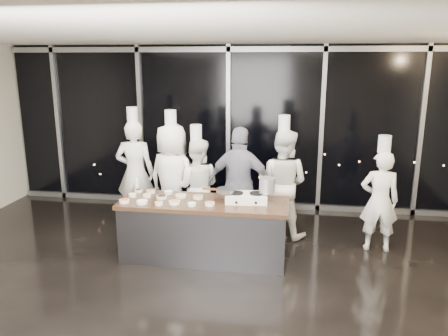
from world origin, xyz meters
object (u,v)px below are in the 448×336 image
Objects in this scene: stock_pot at (267,185)px; chef_left at (172,179)px; stove at (246,197)px; chef_far_left at (135,172)px; demo_counter at (204,230)px; guest at (240,184)px; chef_side at (379,200)px; chef_center at (197,186)px; chef_right at (282,183)px; frying_pan at (225,190)px.

chef_left is at bearing 153.21° from stock_pot.
stock_pot is 0.11× the size of chef_left.
stove is 2.42m from chef_far_left.
demo_counter is 1.31× the size of guest.
chef_side is (4.11, -0.53, -0.14)m from chef_far_left.
chef_center is at bearing 0.23° from guest.
chef_right is at bearing -147.33° from guest.
chef_side is (2.30, 0.67, -0.25)m from frying_pan.
chef_left is at bearing -3.55° from chef_side.
chef_left is 1.85m from chef_right.
guest is (0.44, 0.83, 0.49)m from demo_counter.
chef_right is at bearing 47.59° from frying_pan.
demo_counter is 2.02m from chef_far_left.
chef_side reaches higher than stove.
stove is at bearing 6.69° from demo_counter.
chef_right is at bearing 78.50° from stock_pot.
chef_right reaches higher than stove.
chef_far_left reaches higher than stock_pot.
chef_left reaches higher than frying_pan.
chef_left is at bearing 134.82° from frying_pan.
demo_counter is at bearing -178.16° from stove.
stove is at bearing 82.57° from chef_right.
stock_pot is 2.67m from chef_far_left.
demo_counter is 1.31× the size of chef_center.
stove is at bearing 18.28° from chef_side.
frying_pan reaches higher than demo_counter.
guest is at bearing -2.73° from chef_side.
chef_right reaches higher than demo_counter.
stock_pot reaches higher than stove.
chef_right is at bearing 44.69° from demo_counter.
guest reaches higher than stock_pot.
frying_pan is (0.31, 0.06, 0.61)m from demo_counter.
chef_right is (1.11, 1.10, 0.47)m from demo_counter.
stock_pot is (0.91, 0.11, 0.70)m from demo_counter.
frying_pan is 0.27× the size of chef_center.
chef_left is 1.03× the size of chef_right.
chef_left is (-0.73, 0.94, 0.50)m from demo_counter.
chef_center is 0.92× the size of chef_right.
chef_far_left is 1.99m from guest.
stove is at bearing 145.85° from chef_far_left.
demo_counter is 3.92× the size of stove.
guest is 0.72m from chef_right.
chef_side is at bearing 13.29° from stove.
demo_counter is at bearing 62.97° from chef_right.
chef_center is at bearing -155.19° from chef_left.
chef_far_left is 1.00× the size of chef_left.
chef_left is (-1.64, 0.83, -0.20)m from stock_pot.
chef_right is at bearing 171.65° from chef_far_left.
stove is 0.30× the size of chef_left.
chef_far_left is at bearing -15.25° from chef_center.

